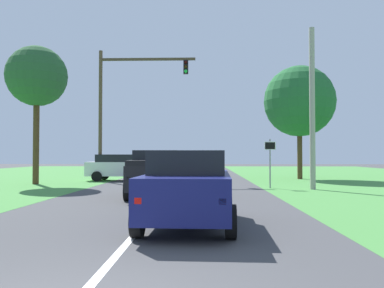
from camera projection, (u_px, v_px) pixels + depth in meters
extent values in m
plane|color=#424244|center=(165.00, 199.00, 15.64)|extent=(120.00, 120.00, 0.00)
cube|color=navy|center=(189.00, 193.00, 9.67)|extent=(2.13, 4.50, 0.94)
cube|color=black|center=(189.00, 162.00, 9.92)|extent=(1.83, 2.81, 0.56)
cube|color=red|center=(138.00, 201.00, 7.55)|extent=(0.14, 0.07, 0.12)
cube|color=red|center=(223.00, 201.00, 7.44)|extent=(0.14, 0.07, 0.12)
cylinder|color=black|center=(157.00, 204.00, 11.09)|extent=(0.26, 0.73, 0.72)
cylinder|color=black|center=(228.00, 205.00, 10.97)|extent=(0.26, 0.73, 0.72)
cylinder|color=black|center=(138.00, 221.00, 8.36)|extent=(0.26, 0.73, 0.72)
cylinder|color=black|center=(231.00, 222.00, 8.23)|extent=(0.26, 0.73, 0.72)
cube|color=black|center=(157.00, 176.00, 16.75)|extent=(2.26, 5.56, 0.95)
cube|color=black|center=(157.00, 158.00, 16.50)|extent=(1.86, 2.16, 0.59)
cube|color=black|center=(154.00, 163.00, 15.07)|extent=(2.00, 2.17, 0.20)
cube|color=red|center=(129.00, 178.00, 14.03)|extent=(0.14, 0.07, 0.12)
cube|color=red|center=(175.00, 178.00, 14.06)|extent=(0.14, 0.07, 0.12)
cylinder|color=black|center=(138.00, 184.00, 18.41)|extent=(0.28, 0.81, 0.80)
cylinder|color=black|center=(181.00, 184.00, 18.45)|extent=(0.28, 0.81, 0.80)
cylinder|color=black|center=(127.00, 190.00, 15.02)|extent=(0.28, 0.81, 0.80)
cylinder|color=black|center=(180.00, 190.00, 15.06)|extent=(0.28, 0.81, 0.80)
cylinder|color=brown|center=(100.00, 116.00, 26.44)|extent=(0.24, 0.24, 8.76)
cube|color=#4C3D2B|center=(148.00, 59.00, 26.45)|extent=(6.37, 0.16, 0.16)
cube|color=black|center=(186.00, 67.00, 26.36)|extent=(0.32, 0.28, 0.90)
sphere|color=black|center=(186.00, 62.00, 26.22)|extent=(0.22, 0.22, 0.22)
sphere|color=black|center=(186.00, 67.00, 26.21)|extent=(0.22, 0.22, 0.22)
sphere|color=#1ED83F|center=(186.00, 71.00, 26.20)|extent=(0.22, 0.22, 0.22)
cylinder|color=gray|center=(270.00, 164.00, 20.87)|extent=(0.08, 0.08, 2.59)
cube|color=white|center=(270.00, 146.00, 20.87)|extent=(0.60, 0.03, 0.44)
cube|color=black|center=(270.00, 146.00, 20.85)|extent=(0.52, 0.01, 0.36)
cylinder|color=#4C351E|center=(300.00, 153.00, 28.79)|extent=(0.36, 0.36, 3.74)
sphere|color=#226130|center=(299.00, 101.00, 28.89)|extent=(5.17, 5.17, 5.17)
cube|color=silver|center=(121.00, 169.00, 26.85)|extent=(4.46, 1.93, 0.94)
cube|color=black|center=(118.00, 158.00, 26.88)|extent=(2.68, 1.69, 0.50)
cube|color=red|center=(151.00, 169.00, 25.99)|extent=(0.06, 0.14, 0.12)
cube|color=red|center=(154.00, 168.00, 27.56)|extent=(0.06, 0.14, 0.12)
cylinder|color=black|center=(97.00, 176.00, 25.92)|extent=(0.68, 0.23, 0.68)
cylinder|color=black|center=(104.00, 175.00, 27.84)|extent=(0.68, 0.23, 0.68)
cylinder|color=black|center=(139.00, 176.00, 25.83)|extent=(0.68, 0.23, 0.68)
cylinder|color=black|center=(143.00, 175.00, 27.75)|extent=(0.68, 0.23, 0.68)
cylinder|color=#9E998E|center=(312.00, 108.00, 20.15)|extent=(0.28, 0.28, 8.28)
cylinder|color=#4C351E|center=(36.00, 141.00, 23.75)|extent=(0.36, 0.36, 5.16)
sphere|color=#27562E|center=(37.00, 76.00, 23.85)|extent=(3.62, 3.62, 3.62)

